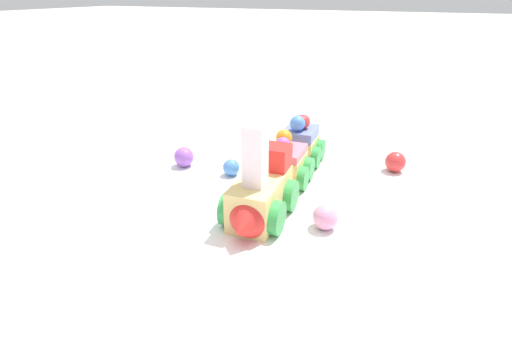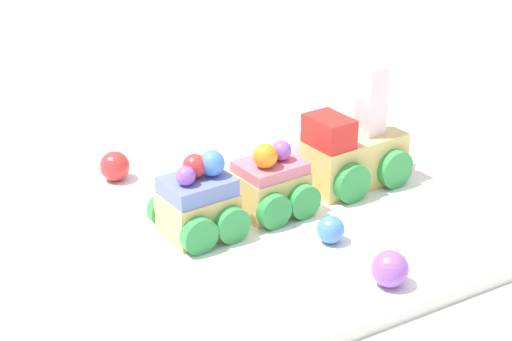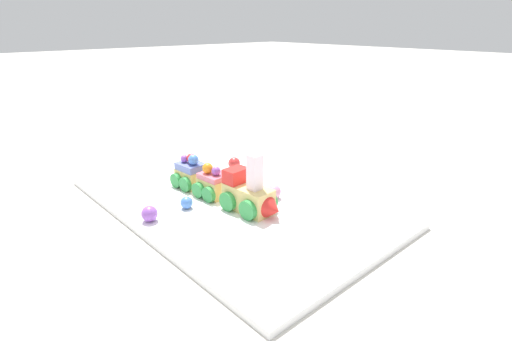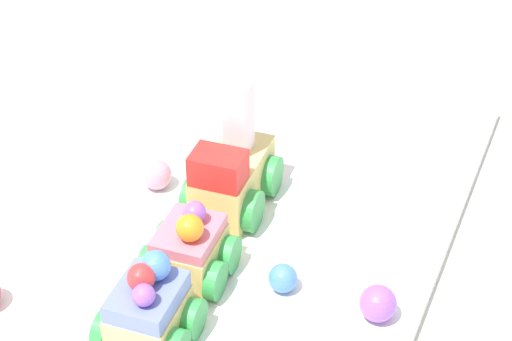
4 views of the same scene
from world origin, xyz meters
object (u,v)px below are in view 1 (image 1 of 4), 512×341
Objects in this scene: cake_car_strawberry at (285,164)px; cake_car_blueberry at (300,144)px; cake_train_locomotive at (259,194)px; gumball_pink at (325,217)px; gumball_red at (395,162)px; gumball_purple at (184,157)px; gumball_blue at (231,167)px.

cake_car_blueberry is at bearing 179.75° from cake_car_strawberry.
cake_car_strawberry is 0.07m from cake_car_blueberry.
cake_train_locomotive is 0.07m from gumball_pink.
gumball_purple is at bearing -68.88° from gumball_red.
gumball_red is 0.19m from gumball_pink.
cake_car_blueberry is at bearing -179.97° from cake_train_locomotive.
gumball_pink is (0.16, 0.08, -0.01)m from cake_car_blueberry.
gumball_purple is at bearing -88.84° from cake_car_strawberry.
cake_train_locomotive reaches higher than cake_car_blueberry.
gumball_blue is at bearing -116.72° from gumball_pink.
gumball_purple is at bearing -108.50° from gumball_pink.
gumball_red is 1.22× the size of gumball_blue.
gumball_purple is (0.11, -0.28, 0.00)m from gumball_red.
cake_car_blueberry is at bearing 120.97° from gumball_purple.
cake_train_locomotive is at bearing -81.05° from gumball_pink.
gumball_pink is at bearing 23.32° from cake_car_blueberry.
gumball_red is 1.02× the size of gumball_pink.
cake_car_blueberry reaches higher than gumball_red.
gumball_purple is 0.24m from gumball_pink.
gumball_red is (-0.20, 0.12, -0.02)m from cake_train_locomotive.
cake_train_locomotive reaches higher than gumball_purple.
cake_car_blueberry is (-0.17, -0.01, -0.00)m from cake_train_locomotive.
cake_car_blueberry is 2.56× the size of gumball_purple.
gumball_blue is (0.11, -0.20, -0.00)m from gumball_red.
cake_train_locomotive is at bearing 0.03° from cake_car_blueberry.
gumball_red is at bearing 165.19° from gumball_pink.
gumball_blue is 0.81× the size of gumball_purple.
gumball_purple is (-0.09, -0.16, -0.02)m from cake_train_locomotive.
cake_train_locomotive is 4.30× the size of gumball_red.
cake_car_strawberry is at bearing -53.93° from gumball_red.
cake_train_locomotive is 0.12m from gumball_blue.
cake_train_locomotive is at bearing 60.72° from gumball_purple.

